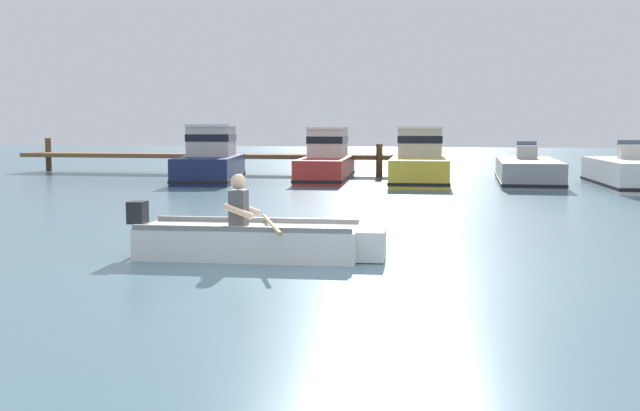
{
  "coord_description": "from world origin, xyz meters",
  "views": [
    {
      "loc": [
        1.8,
        -9.63,
        1.85
      ],
      "look_at": [
        -0.63,
        2.61,
        0.55
      ],
      "focal_mm": 42.45,
      "sensor_mm": 36.0,
      "label": 1
    }
  ],
  "objects_px": {
    "moored_boat_red": "(327,160)",
    "moored_boat_yellow": "(420,162)",
    "moored_boat_navy": "(211,160)",
    "moored_boat_grey": "(527,172)",
    "moored_boat_white": "(634,175)",
    "rowboat_with_person": "(254,240)"
  },
  "relations": [
    {
      "from": "rowboat_with_person",
      "to": "moored_boat_navy",
      "type": "distance_m",
      "value": 15.3
    },
    {
      "from": "moored_boat_white",
      "to": "rowboat_with_person",
      "type": "bearing_deg",
      "value": -119.42
    },
    {
      "from": "moored_boat_yellow",
      "to": "moored_boat_grey",
      "type": "distance_m",
      "value": 3.5
    },
    {
      "from": "rowboat_with_person",
      "to": "moored_boat_navy",
      "type": "xyz_separation_m",
      "value": [
        -5.65,
        14.2,
        0.47
      ]
    },
    {
      "from": "moored_boat_red",
      "to": "moored_boat_yellow",
      "type": "height_order",
      "value": "moored_boat_yellow"
    },
    {
      "from": "moored_boat_yellow",
      "to": "moored_boat_grey",
      "type": "height_order",
      "value": "moored_boat_yellow"
    },
    {
      "from": "moored_boat_navy",
      "to": "moored_boat_white",
      "type": "bearing_deg",
      "value": -1.09
    },
    {
      "from": "moored_boat_navy",
      "to": "moored_boat_red",
      "type": "xyz_separation_m",
      "value": [
        3.72,
        1.61,
        -0.04
      ]
    },
    {
      "from": "moored_boat_yellow",
      "to": "moored_boat_white",
      "type": "distance_m",
      "value": 6.63
    },
    {
      "from": "moored_boat_navy",
      "to": "moored_boat_grey",
      "type": "relative_size",
      "value": 0.86
    },
    {
      "from": "moored_boat_red",
      "to": "moored_boat_yellow",
      "type": "bearing_deg",
      "value": -11.34
    },
    {
      "from": "moored_boat_grey",
      "to": "moored_boat_white",
      "type": "xyz_separation_m",
      "value": [
        3.03,
        -1.29,
        0.04
      ]
    },
    {
      "from": "moored_boat_navy",
      "to": "moored_boat_white",
      "type": "distance_m",
      "value": 13.52
    },
    {
      "from": "rowboat_with_person",
      "to": "moored_boat_navy",
      "type": "height_order",
      "value": "moored_boat_navy"
    },
    {
      "from": "moored_boat_white",
      "to": "moored_boat_yellow",
      "type": "bearing_deg",
      "value": 169.5
    },
    {
      "from": "moored_boat_navy",
      "to": "moored_boat_grey",
      "type": "xyz_separation_m",
      "value": [
        10.49,
        1.03,
        -0.34
      ]
    },
    {
      "from": "moored_boat_red",
      "to": "moored_boat_white",
      "type": "xyz_separation_m",
      "value": [
        9.79,
        -1.86,
        -0.27
      ]
    },
    {
      "from": "rowboat_with_person",
      "to": "moored_boat_navy",
      "type": "bearing_deg",
      "value": 111.7
    },
    {
      "from": "moored_boat_grey",
      "to": "moored_boat_white",
      "type": "height_order",
      "value": "moored_boat_white"
    },
    {
      "from": "moored_boat_grey",
      "to": "rowboat_with_person",
      "type": "bearing_deg",
      "value": -107.61
    },
    {
      "from": "moored_boat_navy",
      "to": "moored_boat_yellow",
      "type": "distance_m",
      "value": 7.07
    },
    {
      "from": "rowboat_with_person",
      "to": "moored_boat_red",
      "type": "distance_m",
      "value": 15.93
    }
  ]
}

